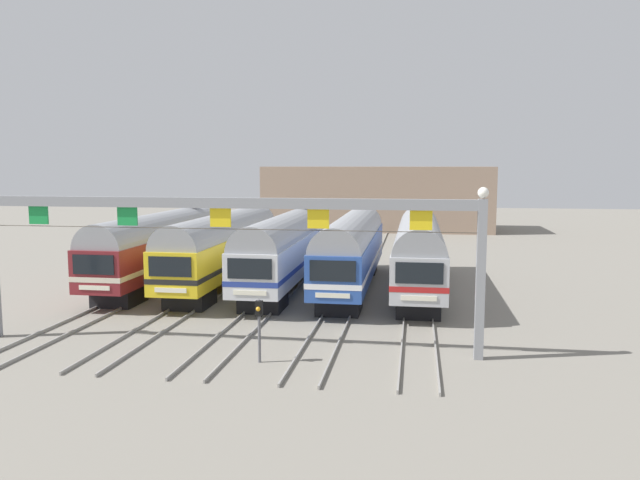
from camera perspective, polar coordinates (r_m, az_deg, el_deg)
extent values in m
plane|color=gray|center=(40.33, -3.03, -4.34)|extent=(160.00, 160.00, 0.00)
cube|color=gray|center=(58.83, -8.30, -0.79)|extent=(0.07, 70.00, 0.15)
cube|color=gray|center=(58.43, -6.95, -0.82)|extent=(0.07, 70.00, 0.15)
cube|color=gray|center=(57.74, -4.33, -0.88)|extent=(0.07, 70.00, 0.15)
cube|color=gray|center=(57.43, -2.93, -0.91)|extent=(0.07, 70.00, 0.15)
cube|color=gray|center=(56.94, -0.23, -0.97)|extent=(0.07, 70.00, 0.15)
cube|color=gray|center=(56.74, 1.20, -1.00)|extent=(0.07, 70.00, 0.15)
cube|color=gray|center=(56.44, 3.97, -1.05)|extent=(0.07, 70.00, 0.15)
cube|color=gray|center=(56.34, 5.42, -1.08)|extent=(0.07, 70.00, 0.15)
cube|color=gray|center=(56.25, 8.22, -1.13)|extent=(0.07, 70.00, 0.15)
cube|color=gray|center=(56.25, 9.68, -1.16)|extent=(0.07, 70.00, 0.15)
cube|color=maroon|center=(42.46, -14.17, -0.93)|extent=(2.85, 18.00, 2.35)
cube|color=beige|center=(42.51, -14.16, -1.40)|extent=(2.88, 18.02, 0.28)
cylinder|color=gray|center=(42.32, -14.22, 0.65)|extent=(2.74, 17.64, 2.74)
cube|color=black|center=(34.37, -20.06, -2.14)|extent=(2.28, 0.06, 1.03)
cube|color=silver|center=(34.57, -19.98, -4.14)|extent=(1.71, 0.05, 0.24)
cube|color=black|center=(37.11, -17.89, -4.82)|extent=(2.28, 2.60, 1.05)
cube|color=black|center=(48.50, -11.21, -1.93)|extent=(2.28, 2.60, 1.05)
cube|color=#4C4C51|center=(46.86, -11.86, 3.19)|extent=(1.10, 1.10, 0.20)
cube|color=gold|center=(41.02, -8.78, -1.07)|extent=(2.85, 18.00, 2.35)
cube|color=black|center=(41.06, -8.77, -1.55)|extent=(2.88, 18.02, 0.28)
cylinder|color=gray|center=(40.87, -8.81, 0.56)|extent=(2.74, 17.64, 2.74)
cube|color=black|center=(32.56, -13.59, -2.39)|extent=(2.28, 0.06, 1.03)
cube|color=silver|center=(32.78, -13.53, -4.50)|extent=(1.71, 0.05, 0.24)
cube|color=black|center=(35.44, -11.82, -5.17)|extent=(2.28, 2.60, 1.05)
cube|color=black|center=(47.24, -6.44, -2.07)|extent=(2.28, 2.60, 1.05)
cube|color=silver|center=(39.95, -3.06, -1.21)|extent=(2.85, 18.00, 2.35)
cube|color=navy|center=(40.01, -3.05, -1.71)|extent=(2.88, 18.02, 0.28)
cylinder|color=gray|center=(39.81, -3.07, 0.47)|extent=(2.74, 17.64, 2.74)
cube|color=black|center=(31.22, -6.47, -2.64)|extent=(2.28, 0.06, 1.03)
cube|color=silver|center=(31.44, -6.44, -4.83)|extent=(1.71, 0.05, 0.24)
cube|color=black|center=(34.21, -5.22, -5.49)|extent=(2.28, 2.60, 1.05)
cube|color=black|center=(46.32, -1.44, -2.21)|extent=(2.28, 2.60, 1.05)
cube|color=#4C4C51|center=(44.60, -1.74, 3.16)|extent=(1.10, 1.10, 0.20)
cube|color=#284C9E|center=(39.31, 2.92, -1.34)|extent=(2.85, 18.00, 2.35)
cube|color=white|center=(39.36, 2.92, -1.84)|extent=(2.88, 18.02, 0.28)
cylinder|color=gray|center=(39.16, 2.93, 0.36)|extent=(2.74, 17.64, 2.74)
cube|color=black|center=(30.39, 1.16, -2.85)|extent=(2.28, 0.06, 1.03)
cube|color=silver|center=(30.62, 1.16, -5.11)|extent=(1.71, 0.05, 0.24)
cube|color=black|center=(33.46, 1.78, -5.74)|extent=(2.28, 2.60, 1.05)
cube|color=black|center=(45.77, 3.73, -2.33)|extent=(2.28, 2.60, 1.05)
cube|color=#B2B5BA|center=(39.11, 9.03, -1.46)|extent=(2.85, 18.00, 2.35)
cube|color=#B21E1E|center=(39.16, 9.02, -1.97)|extent=(2.88, 18.02, 0.28)
cylinder|color=gray|center=(38.96, 9.06, 0.25)|extent=(2.74, 17.64, 2.74)
cube|color=black|center=(30.13, 9.08, -3.02)|extent=(2.28, 0.06, 1.03)
cube|color=silver|center=(30.36, 9.04, -5.30)|extent=(1.71, 0.05, 0.24)
cube|color=black|center=(33.22, 9.00, -5.92)|extent=(2.28, 2.60, 1.05)
cube|color=black|center=(45.59, 8.97, -2.44)|extent=(2.28, 2.60, 1.05)
cube|color=gray|center=(25.75, 14.49, -3.59)|extent=(0.36, 0.36, 6.50)
cube|color=gray|center=(26.55, -9.13, 3.38)|extent=(21.53, 0.32, 0.44)
cube|color=#198C3F|center=(30.23, -24.38, 2.09)|extent=(0.90, 0.08, 0.80)
cube|color=#198C3F|center=(28.16, -17.23, 2.09)|extent=(0.90, 0.08, 0.80)
cube|color=yellow|center=(26.59, -9.10, 2.05)|extent=(0.90, 0.08, 0.80)
cube|color=yellow|center=(25.62, -0.16, 1.95)|extent=(0.90, 0.08, 0.80)
cube|color=yellow|center=(25.30, 9.24, 1.80)|extent=(0.90, 0.08, 0.80)
sphere|color=white|center=(25.36, 14.73, 4.22)|extent=(0.44, 0.44, 0.44)
cylinder|color=#3F382D|center=(26.63, -9.08, 1.02)|extent=(21.53, 0.03, 0.03)
cylinder|color=#59595E|center=(25.06, -5.58, -8.31)|extent=(0.12, 0.12, 2.55)
cube|color=black|center=(24.84, -5.61, -6.24)|extent=(0.28, 0.24, 0.60)
sphere|color=orange|center=(24.71, -5.69, -6.31)|extent=(0.18, 0.18, 0.18)
cube|color=gray|center=(77.08, 5.31, 3.86)|extent=(27.27, 10.00, 7.67)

